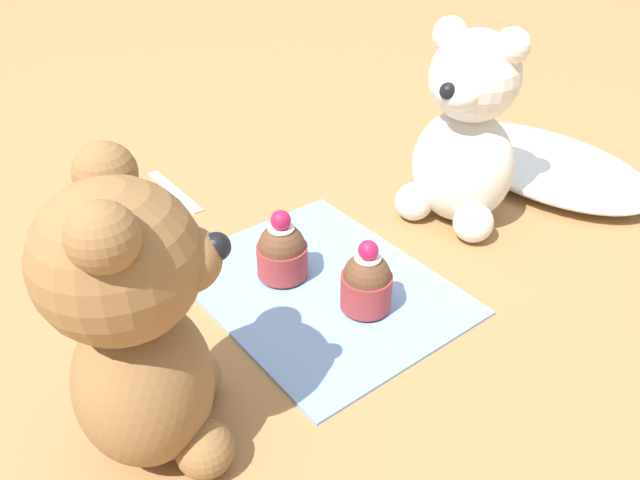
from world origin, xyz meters
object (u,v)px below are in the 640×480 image
(teddy_bear_tan, at_px, (137,326))
(cupcake_near_tan_bear, at_px, (282,251))
(cupcake_near_cream_bear, at_px, (367,282))
(teddy_bear_cream, at_px, (465,136))
(teaspoon, at_px, (174,191))

(teddy_bear_tan, distance_m, cupcake_near_tan_bear, 0.22)
(teddy_bear_tan, height_order, cupcake_near_cream_bear, teddy_bear_tan)
(teddy_bear_cream, relative_size, cupcake_near_cream_bear, 3.08)
(teddy_bear_tan, xyz_separation_m, cupcake_near_tan_bear, (-0.10, 0.18, -0.08))
(teddy_bear_cream, height_order, cupcake_near_cream_bear, teddy_bear_cream)
(teddy_bear_cream, bearing_deg, cupcake_near_cream_bear, -86.95)
(teddy_bear_tan, relative_size, cupcake_near_cream_bear, 3.13)
(teddy_bear_tan, xyz_separation_m, teaspoon, (-0.32, 0.17, -0.11))
(cupcake_near_cream_bear, relative_size, cupcake_near_tan_bear, 0.99)
(teaspoon, bearing_deg, teddy_bear_cream, 42.62)
(teddy_bear_tan, bearing_deg, cupcake_near_cream_bear, -62.71)
(teddy_bear_cream, bearing_deg, teddy_bear_tan, -93.94)
(teddy_bear_cream, height_order, cupcake_near_tan_bear, teddy_bear_cream)
(cupcake_near_cream_bear, distance_m, teaspoon, 0.31)
(teddy_bear_cream, xyz_separation_m, teddy_bear_tan, (0.08, -0.40, 0.01))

